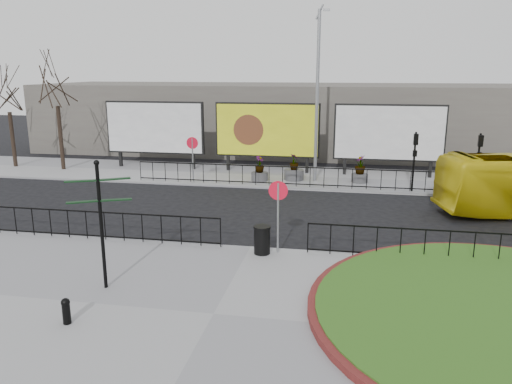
% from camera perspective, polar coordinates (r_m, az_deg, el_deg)
% --- Properties ---
extents(ground, '(90.00, 90.00, 0.00)m').
position_cam_1_polar(ground, '(17.55, -0.60, -6.60)').
color(ground, black).
rests_on(ground, ground).
extents(pavement_near, '(30.00, 10.00, 0.12)m').
position_cam_1_polar(pavement_near, '(13.07, -4.87, -13.92)').
color(pavement_near, gray).
rests_on(pavement_near, ground).
extents(pavement_far, '(44.00, 6.00, 0.12)m').
position_cam_1_polar(pavement_far, '(28.95, 3.89, 1.76)').
color(pavement_far, gray).
rests_on(pavement_far, ground).
extents(railing_near_left, '(10.00, 0.10, 1.10)m').
position_cam_1_polar(railing_near_left, '(19.08, -18.81, -3.55)').
color(railing_near_left, black).
rests_on(railing_near_left, pavement_near).
extents(railing_near_right, '(9.00, 0.10, 1.10)m').
position_cam_1_polar(railing_near_right, '(17.10, 21.23, -5.77)').
color(railing_near_right, black).
rests_on(railing_near_right, pavement_near).
extents(railing_far, '(18.00, 0.10, 1.10)m').
position_cam_1_polar(railing_far, '(26.10, 5.42, 1.75)').
color(railing_far, black).
rests_on(railing_far, pavement_far).
extents(speed_sign_far, '(0.64, 0.07, 2.47)m').
position_cam_1_polar(speed_sign_far, '(27.13, -7.27, 4.84)').
color(speed_sign_far, gray).
rests_on(speed_sign_far, pavement_far).
extents(speed_sign_near, '(0.64, 0.07, 2.47)m').
position_cam_1_polar(speed_sign_near, '(16.44, 2.55, -1.03)').
color(speed_sign_near, gray).
rests_on(speed_sign_near, pavement_near).
extents(billboard_left, '(6.20, 0.31, 4.10)m').
position_cam_1_polar(billboard_left, '(31.54, -11.48, 7.19)').
color(billboard_left, black).
rests_on(billboard_left, pavement_far).
extents(billboard_mid, '(6.20, 0.31, 4.10)m').
position_cam_1_polar(billboard_mid, '(29.68, 1.28, 7.06)').
color(billboard_mid, black).
rests_on(billboard_mid, pavement_far).
extents(billboard_right, '(6.20, 0.31, 4.10)m').
position_cam_1_polar(billboard_right, '(29.42, 14.96, 6.53)').
color(billboard_right, black).
rests_on(billboard_right, pavement_far).
extents(lamp_post, '(0.74, 0.18, 9.23)m').
position_cam_1_polar(lamp_post, '(27.21, 7.02, 11.04)').
color(lamp_post, gray).
rests_on(lamp_post, pavement_far).
extents(signal_pole_a, '(0.22, 0.26, 3.00)m').
position_cam_1_polar(signal_pole_a, '(26.01, 17.69, 4.31)').
color(signal_pole_a, black).
rests_on(signal_pole_a, pavement_far).
extents(signal_pole_b, '(0.22, 0.26, 3.00)m').
position_cam_1_polar(signal_pole_b, '(26.57, 24.12, 3.94)').
color(signal_pole_b, black).
rests_on(signal_pole_b, pavement_far).
extents(tree_left, '(2.00, 2.00, 7.00)m').
position_cam_1_polar(tree_left, '(32.60, -21.66, 8.51)').
color(tree_left, '#2D2119').
rests_on(tree_left, pavement_far).
extents(tree_mid, '(2.00, 2.00, 6.20)m').
position_cam_1_polar(tree_mid, '(34.84, -26.29, 7.69)').
color(tree_mid, '#2D2119').
rests_on(tree_mid, pavement_far).
extents(building_backdrop, '(40.00, 10.00, 5.00)m').
position_cam_1_polar(building_backdrop, '(38.43, 5.66, 8.42)').
color(building_backdrop, '#5D5A51').
rests_on(building_backdrop, ground).
extents(fingerpost_sign, '(1.65, 0.97, 3.67)m').
position_cam_1_polar(fingerpost_sign, '(14.29, -17.37, -2.23)').
color(fingerpost_sign, black).
rests_on(fingerpost_sign, pavement_near).
extents(bollard, '(0.21, 0.21, 0.66)m').
position_cam_1_polar(bollard, '(13.22, -20.88, -12.46)').
color(bollard, black).
rests_on(bollard, pavement_near).
extents(litter_bin, '(0.58, 0.58, 0.96)m').
position_cam_1_polar(litter_bin, '(16.70, 0.69, -5.48)').
color(litter_bin, black).
rests_on(litter_bin, pavement_near).
extents(planter_a, '(0.92, 0.92, 1.38)m').
position_cam_1_polar(planter_a, '(27.49, 0.41, 2.30)').
color(planter_a, '#4C4C4F').
rests_on(planter_a, pavement_far).
extents(planter_b, '(1.09, 1.09, 1.46)m').
position_cam_1_polar(planter_b, '(27.84, 4.36, 2.36)').
color(planter_b, '#4C4C4F').
rests_on(planter_b, pavement_far).
extents(planter_c, '(0.89, 0.89, 1.49)m').
position_cam_1_polar(planter_c, '(27.69, 11.79, 2.29)').
color(planter_c, '#4C4C4F').
rests_on(planter_c, pavement_far).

